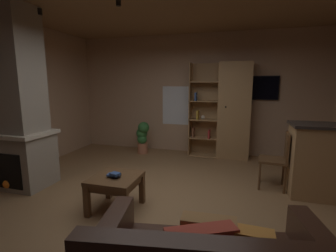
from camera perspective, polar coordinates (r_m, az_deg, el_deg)
floor at (r=3.57m, az=-1.83°, el=-18.11°), size 5.89×5.66×0.02m
wall_back at (r=5.95m, az=6.50°, el=7.32°), size 6.01×0.06×2.83m
window_pane_back at (r=6.03m, az=2.21°, el=4.81°), size 0.76×0.01×0.94m
stone_fireplace at (r=4.54m, az=-31.99°, el=3.46°), size 0.97×0.74×2.83m
bookshelf_cabinet at (r=5.63m, az=14.35°, el=3.32°), size 1.35×0.41×2.14m
coffee_table at (r=3.37m, az=-12.21°, el=-12.96°), size 0.61×0.62×0.46m
table_book_0 at (r=3.31m, az=-11.98°, el=-11.40°), size 0.13×0.13×0.02m
table_book_1 at (r=3.30m, az=-13.02°, el=-11.09°), size 0.13×0.11×0.02m
table_book_2 at (r=3.25m, az=-12.33°, el=-10.94°), size 0.14×0.12×0.03m
dining_chair at (r=4.26m, az=24.55°, el=-6.53°), size 0.46×0.46×0.92m
potted_floor_plant at (r=5.92m, az=-6.00°, el=-2.34°), size 0.34×0.31×0.77m
wall_mounted_tv at (r=5.82m, az=20.04°, el=8.40°), size 0.94×0.06×0.53m
track_light_spot_0 at (r=4.56m, az=-27.90°, el=22.64°), size 0.07×0.07×0.09m
track_light_spot_1 at (r=3.76m, az=-11.57°, el=26.55°), size 0.07×0.07×0.09m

